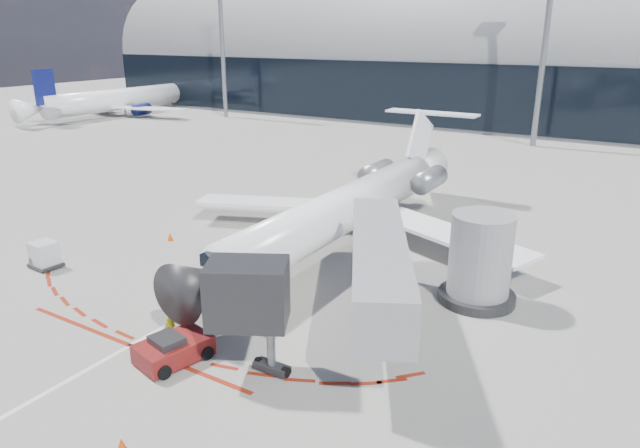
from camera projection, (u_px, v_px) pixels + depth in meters
The scene contains 14 objects.
ground at pixel (278, 263), 35.21m from camera, with size 260.00×260.00×0.00m, color slate.
apron_centerline at pixel (296, 253), 36.83m from camera, with size 0.25×40.00×0.01m, color silver.
apron_stop_bar at pixel (130, 345), 25.92m from camera, with size 14.00×0.25×0.01m, color maroon.
terminal_building at pixel (530, 68), 84.99m from camera, with size 150.00×24.15×24.00m.
jet_bridge at pixel (407, 267), 26.97m from camera, with size 10.03×15.20×4.90m.
light_mast_west at pixel (222, 39), 92.31m from camera, with size 0.70×0.70×25.00m, color gray.
light_mast_centre at pixel (545, 42), 67.53m from camera, with size 0.70×0.70×25.00m, color gray.
regional_jet at pixel (353, 204), 38.19m from camera, with size 25.06×30.91×7.74m.
pushback_tug at pixel (173, 349), 24.58m from camera, with size 2.66×4.98×1.27m.
ramp_worker at pixel (170, 318), 26.45m from camera, with size 0.67×0.44×1.85m, color #D6F219.
uld_container at pixel (44, 255), 34.31m from camera, with size 1.82×1.58×1.62m.
safety_cone_left at pixel (170, 237), 38.93m from camera, with size 0.40×0.40×0.55m, color #E14404.
safety_cone_right at pixel (122, 445), 19.24m from camera, with size 0.41×0.41×0.57m, color #E14404.
bg_airliner_0 at pixel (119, 84), 97.01m from camera, with size 32.22×34.12×10.43m, color white, non-canonical shape.
Camera 1 is at (19.29, -26.42, 13.52)m, focal length 32.00 mm.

